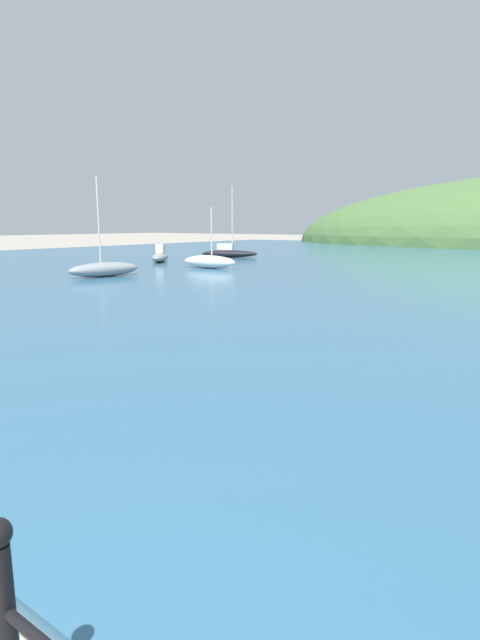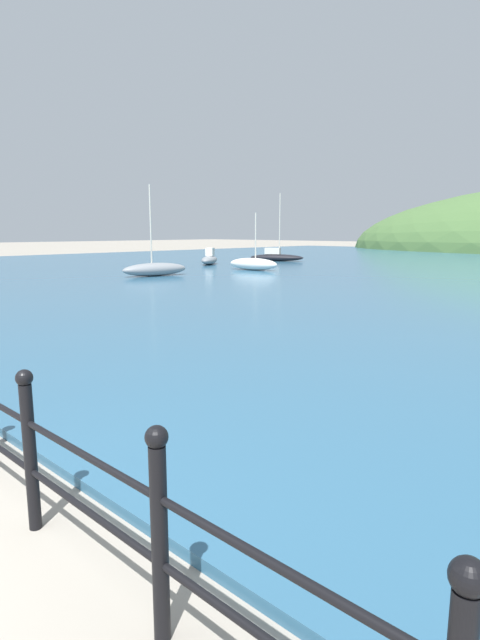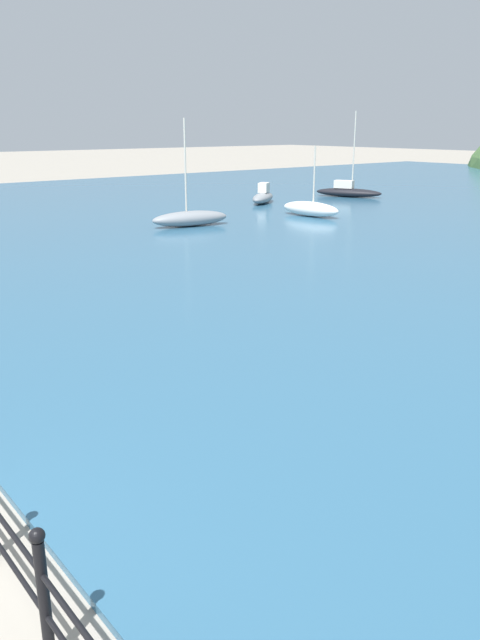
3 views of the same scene
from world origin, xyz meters
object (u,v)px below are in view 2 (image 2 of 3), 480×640
object	(u,v)px
boat_far_right	(209,259)
boat_far_left	(276,256)
boat_red_dinghy	(155,269)
boat_green_fishing	(253,264)

from	to	relation	value
boat_far_right	boat_far_left	bearing A→B (deg)	82.56
boat_red_dinghy	boat_green_fishing	bearing A→B (deg)	80.48
boat_far_right	boat_green_fishing	xyz separation A→B (m)	(5.14, -1.64, -0.00)
boat_far_left	boat_far_right	xyz separation A→B (m)	(-0.75, -5.78, 0.02)
boat_far_left	boat_red_dinghy	world-z (taller)	boat_far_left
boat_green_fishing	boat_far_right	bearing A→B (deg)	162.33
boat_red_dinghy	boat_far_left	bearing A→B (deg)	104.39
boat_far_left	boat_green_fishing	world-z (taller)	boat_far_left
boat_green_fishing	boat_red_dinghy	size ratio (longest dim) A/B	0.74
boat_far_left	boat_far_right	size ratio (longest dim) A/B	1.70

